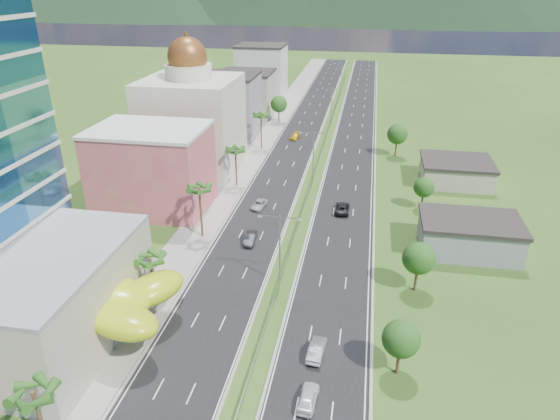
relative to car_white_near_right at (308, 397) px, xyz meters
The scene contains 35 objects.
ground 13.02m from the car_white_near_right, 121.30° to the left, with size 500.00×500.00×0.00m, color #2D5119.
road_left 102.10m from the car_white_near_right, 98.02° to the left, with size 11.00×260.00×0.04m, color black.
road_right 101.11m from the car_white_near_right, 89.57° to the left, with size 11.00×260.00×0.04m, color black.
sidewalk_left 103.86m from the car_white_near_right, 103.22° to the left, with size 7.00×260.00×0.12m, color gray.
median_guardrail 83.37m from the car_white_near_right, 94.64° to the left, with size 0.10×216.06×0.76m.
streetlight_median_b 22.93m from the car_white_near_right, 107.74° to the left, with size 6.04×0.25×11.00m.
streetlight_median_c 61.76m from the car_white_near_right, 96.30° to the left, with size 6.04×0.25×11.00m.
streetlight_median_d 106.48m from the car_white_near_right, 93.64° to the left, with size 6.04×0.25×11.00m.
streetlight_median_e 151.37m from the car_white_near_right, 92.56° to the left, with size 6.04×0.25×11.00m.
lime_canopy 27.99m from the car_white_near_right, 165.14° to the left, with size 18.00×15.00×7.40m.
pink_shophouse 55.77m from the car_white_near_right, 128.88° to the left, with size 20.00×15.00×15.00m, color #BF4E62.
domed_building 75.42m from the car_white_near_right, 117.73° to the left, with size 20.00×20.00×28.70m.
midrise_grey 97.42m from the car_white_near_right, 110.33° to the left, with size 16.00×15.00×16.00m, color gray.
midrise_beige 118.17m from the car_white_near_right, 106.61° to the left, with size 16.00×15.00×13.00m, color #ABA38D.
midrise_white 140.46m from the car_white_near_right, 103.93° to the left, with size 16.00×15.00×18.00m, color silver.
shed_near 41.93m from the car_white_near_right, 59.52° to the left, with size 15.00×10.00×5.00m, color gray.
shed_far 70.09m from the car_white_near_right, 70.62° to the left, with size 14.00×12.00×4.40m, color #ABA38D.
palm_tree_a 25.80m from the car_white_near_right, 153.90° to the right, with size 3.60×3.60×9.10m.
palm_tree_b 26.56m from the car_white_near_right, 149.51° to the left, with size 3.60×3.60×8.10m.
palm_tree_c 40.62m from the car_white_near_right, 123.91° to the left, with size 3.60×3.60×9.60m.
palm_tree_d 60.73m from the car_white_near_right, 111.63° to the left, with size 3.60×3.60×8.60m.
palm_tree_e 84.43m from the car_white_near_right, 105.34° to the left, with size 3.60×3.60×9.40m.
leafy_tree_lfar 108.51m from the car_white_near_right, 101.84° to the left, with size 4.90×4.90×8.05m.
leafy_tree_ra 11.77m from the car_white_near_right, 33.41° to the left, with size 4.20×4.20×6.90m.
leafy_tree_rb 26.51m from the car_white_near_right, 62.06° to the left, with size 4.55×4.55×7.47m.
leafy_tree_rc 53.45m from the car_white_near_right, 73.38° to the left, with size 3.85×3.85×6.33m.
leafy_tree_rd 82.02m from the car_white_near_right, 82.10° to the left, with size 4.90×4.90×8.05m.
mountain_ridge 464.17m from the car_white_near_right, 83.41° to the left, with size 860.00×140.00×90.00m, color black, non-canonical shape.
car_dark_left 35.18m from the car_white_near_right, 113.00° to the left, with size 1.67×4.79×1.58m, color black.
car_silver_mid_left 48.47m from the car_white_near_right, 108.23° to the left, with size 2.21×4.78×1.33m, color #B1B5B9.
car_yellow_far_left 92.11m from the car_white_near_right, 99.38° to the left, with size 2.12×5.21×1.51m, color gold.
car_white_near_right is the anchor object (origin of this frame).
car_silver_right 7.40m from the car_white_near_right, 89.34° to the left, with size 1.68×4.81×1.58m, color #9FA1A7.
car_dark_far_right 47.00m from the car_white_near_right, 89.39° to the left, with size 2.60×5.63×1.56m, color black.
motorcycle 23.61m from the car_white_near_right, 143.79° to the left, with size 0.64×2.10×1.35m, color black.
Camera 1 is at (10.61, -49.27, 40.42)m, focal length 32.00 mm.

